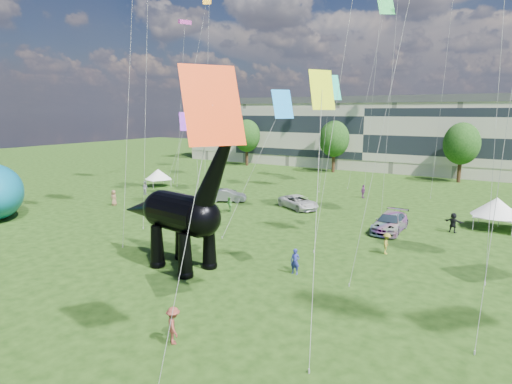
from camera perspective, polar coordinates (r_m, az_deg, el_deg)
The scene contains 13 objects.
ground at distance 25.41m, azimuth -10.63°, elevation -14.00°, with size 220.00×220.00×0.00m, color #16330C.
terrace_row at distance 82.44m, azimuth 15.33°, elevation 7.23°, with size 78.00×11.00×12.00m, color beige.
tree_far_left at distance 83.62m, azimuth -1.24°, elevation 7.85°, with size 5.20×5.20×9.44m.
tree_mid_left at distance 75.26m, azimuth 10.39°, elevation 7.35°, with size 5.20×5.20×9.44m.
tree_mid_right at distance 70.35m, azimuth 25.77°, elevation 6.24°, with size 5.20×5.20×9.44m.
dinosaur_sculpture at distance 29.56m, azimuth -10.48°, elevation -2.96°, with size 11.84×3.83×9.63m.
car_silver at distance 51.61m, azimuth -4.63°, elevation -0.29°, with size 1.63×4.05×1.38m, color #BDBCC1.
car_grey at distance 50.43m, azimuth -3.89°, elevation -0.48°, with size 1.56×4.48×1.48m, color slate.
car_white at distance 46.98m, azimuth 5.67°, elevation -1.37°, with size 2.40×5.21×1.45m, color silver.
car_dark at distance 39.84m, azimuth 17.45°, elevation -3.88°, with size 2.31×5.68×1.65m, color #595960.
gazebo_far at distance 44.22m, azimuth 29.40°, elevation -1.74°, with size 4.44×4.44×2.91m.
gazebo_left at distance 61.93m, azimuth -12.91°, elevation 2.33°, with size 4.70×4.70×2.50m.
visitors at distance 38.69m, azimuth 4.26°, elevation -3.79°, with size 50.74×38.41×1.79m.
Camera 1 is at (15.89, -16.77, 10.57)m, focal length 30.00 mm.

